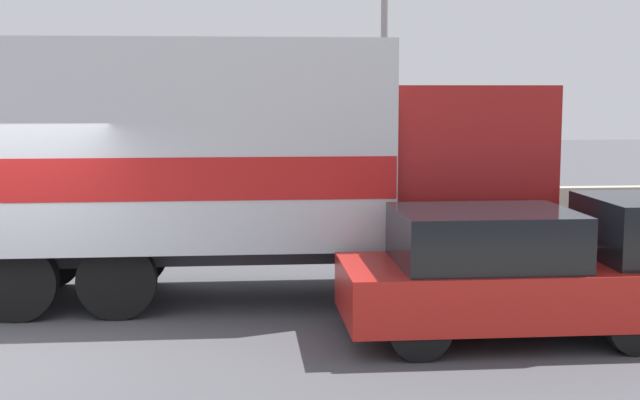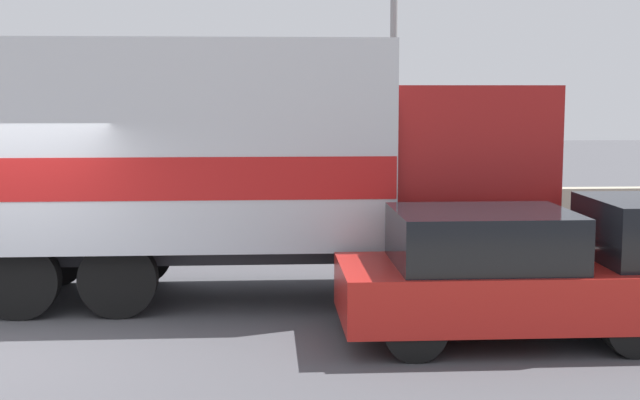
% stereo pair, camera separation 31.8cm
% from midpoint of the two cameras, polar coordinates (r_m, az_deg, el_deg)
% --- Properties ---
extents(stone_wall_backdrop, '(60.00, 0.35, 0.91)m').
position_cam_midpoint_polar(stone_wall_backdrop, '(18.03, -14.63, -0.93)').
color(stone_wall_backdrop, '#A39984').
rests_on(stone_wall_backdrop, ground_plane).
extents(street_lamp, '(0.56, 0.28, 7.88)m').
position_cam_midpoint_polar(street_lamp, '(17.37, 3.63, 12.37)').
color(street_lamp, gray).
rests_on(street_lamp, ground_plane).
extents(box_truck, '(8.32, 2.59, 3.54)m').
position_cam_midpoint_polar(box_truck, '(12.32, -7.39, 2.67)').
color(box_truck, maroon).
rests_on(box_truck, ground_plane).
extents(car_hatchback, '(3.91, 1.77, 1.53)m').
position_cam_midpoint_polar(car_hatchback, '(10.58, 10.70, -4.74)').
color(car_hatchback, '#B21E19').
rests_on(car_hatchback, ground_plane).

